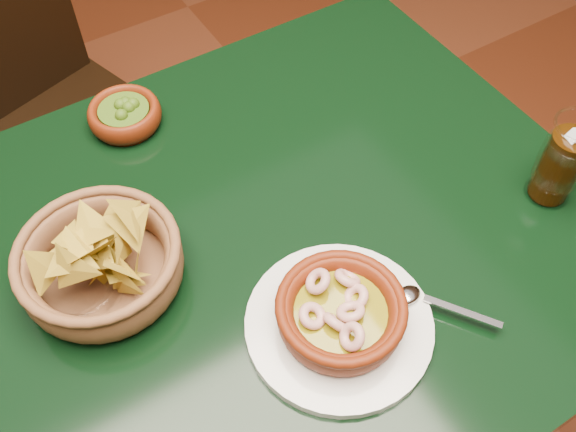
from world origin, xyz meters
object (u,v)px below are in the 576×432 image
dining_table (199,313)px  chip_basket (101,263)px  dining_chair (48,116)px  shrimp_plate (340,316)px  cola_drink (562,162)px

dining_table → chip_basket: bearing=149.7°
dining_table → chip_basket: size_ratio=4.93×
dining_chair → chip_basket: (-0.06, -0.65, 0.30)m
dining_chair → shrimp_plate: (0.16, -0.87, 0.30)m
shrimp_plate → cola_drink: 0.38m
dining_table → dining_chair: size_ratio=1.36×
cola_drink → shrimp_plate: bearing=-177.2°
shrimp_plate → dining_table: bearing=127.6°
shrimp_plate → chip_basket: (-0.22, 0.22, 0.01)m
chip_basket → cola_drink: bearing=-18.4°
shrimp_plate → cola_drink: size_ratio=1.80×
shrimp_plate → chip_basket: bearing=135.2°
chip_basket → cola_drink: (0.60, -0.20, 0.03)m
dining_table → chip_basket: 0.18m
dining_table → cola_drink: size_ratio=7.49×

